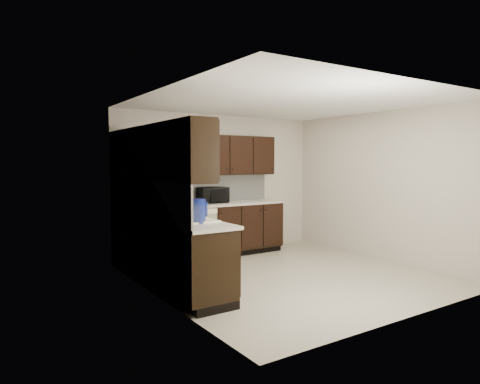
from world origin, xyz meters
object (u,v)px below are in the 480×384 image
Objects in this scene: sink at (186,225)px; blue_pitcher at (197,211)px; toaster_oven at (132,200)px; storage_bin at (147,203)px; microwave at (213,195)px.

blue_pitcher is at bearing -89.39° from sink.
blue_pitcher is at bearing -85.61° from toaster_oven.
toaster_oven is 0.75× the size of storage_bin.
storage_bin is (-1.35, -0.39, -0.03)m from microwave.
microwave is at bearing 15.99° from storage_bin.
sink is at bearing -123.61° from microwave.
storage_bin is 1.67m from blue_pitcher.
blue_pitcher reaches higher than microwave.
toaster_oven is at bearing 103.99° from storage_bin.
sink is at bearing -91.19° from storage_bin.
sink is 1.37m from storage_bin.
microwave is (1.38, 1.75, 0.20)m from sink.
microwave is 2.48m from blue_pitcher.
blue_pitcher is at bearing -119.13° from microwave.
sink is 0.37m from blue_pitcher.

